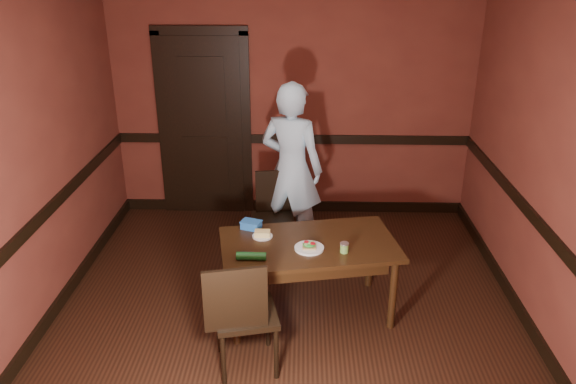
# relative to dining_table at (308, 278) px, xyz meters

# --- Properties ---
(floor) EXTENTS (4.00, 4.50, 0.01)m
(floor) POSITION_rel_dining_table_xyz_m (-0.18, -0.18, -0.34)
(floor) COLOR black
(floor) RESTS_ON ground
(wall_back) EXTENTS (4.00, 0.02, 2.70)m
(wall_back) POSITION_rel_dining_table_xyz_m (-0.18, 2.07, 1.01)
(wall_back) COLOR maroon
(wall_back) RESTS_ON ground
(wall_left) EXTENTS (0.02, 4.50, 2.70)m
(wall_left) POSITION_rel_dining_table_xyz_m (-2.18, -0.18, 1.01)
(wall_left) COLOR maroon
(wall_left) RESTS_ON ground
(wall_right) EXTENTS (0.02, 4.50, 2.70)m
(wall_right) POSITION_rel_dining_table_xyz_m (1.82, -0.18, 1.01)
(wall_right) COLOR maroon
(wall_right) RESTS_ON ground
(dado_back) EXTENTS (4.00, 0.03, 0.10)m
(dado_back) POSITION_rel_dining_table_xyz_m (-0.18, 2.05, 0.56)
(dado_back) COLOR black
(dado_back) RESTS_ON ground
(dado_left) EXTENTS (0.03, 4.50, 0.10)m
(dado_left) POSITION_rel_dining_table_xyz_m (-2.16, -0.18, 0.56)
(dado_left) COLOR black
(dado_left) RESTS_ON ground
(dado_right) EXTENTS (0.03, 4.50, 0.10)m
(dado_right) POSITION_rel_dining_table_xyz_m (1.81, -0.18, 0.56)
(dado_right) COLOR black
(dado_right) RESTS_ON ground
(baseboard_back) EXTENTS (4.00, 0.03, 0.12)m
(baseboard_back) POSITION_rel_dining_table_xyz_m (-0.18, 2.05, -0.28)
(baseboard_back) COLOR black
(baseboard_back) RESTS_ON ground
(baseboard_left) EXTENTS (0.03, 4.50, 0.12)m
(baseboard_left) POSITION_rel_dining_table_xyz_m (-2.16, -0.18, -0.28)
(baseboard_left) COLOR black
(baseboard_left) RESTS_ON ground
(baseboard_right) EXTENTS (0.03, 4.50, 0.12)m
(baseboard_right) POSITION_rel_dining_table_xyz_m (1.81, -0.18, -0.28)
(baseboard_right) COLOR black
(baseboard_right) RESTS_ON ground
(door) EXTENTS (1.05, 0.07, 2.20)m
(door) POSITION_rel_dining_table_xyz_m (-1.18, 2.04, 0.76)
(door) COLOR black
(door) RESTS_ON ground
(dining_table) EXTENTS (1.56, 1.06, 0.67)m
(dining_table) POSITION_rel_dining_table_xyz_m (0.00, 0.00, 0.00)
(dining_table) COLOR black
(dining_table) RESTS_ON floor
(chair_far) EXTENTS (0.46, 0.46, 0.88)m
(chair_far) POSITION_rel_dining_table_xyz_m (-0.35, 0.93, 0.10)
(chair_far) COLOR black
(chair_far) RESTS_ON floor
(chair_near) EXTENTS (0.52, 0.52, 0.94)m
(chair_near) POSITION_rel_dining_table_xyz_m (-0.46, -0.69, 0.13)
(chair_near) COLOR black
(chair_near) RESTS_ON floor
(person) EXTENTS (0.75, 0.62, 1.76)m
(person) POSITION_rel_dining_table_xyz_m (-0.17, 1.16, 0.54)
(person) COLOR #ACD1E5
(person) RESTS_ON floor
(sandwich_plate) EXTENTS (0.24, 0.24, 0.06)m
(sandwich_plate) POSITION_rel_dining_table_xyz_m (0.00, -0.11, 0.35)
(sandwich_plate) COLOR silver
(sandwich_plate) RESTS_ON dining_table
(sauce_jar) EXTENTS (0.07, 0.07, 0.08)m
(sauce_jar) POSITION_rel_dining_table_xyz_m (0.28, -0.15, 0.38)
(sauce_jar) COLOR #669742
(sauce_jar) RESTS_ON dining_table
(cheese_saucer) EXTENTS (0.17, 0.17, 0.05)m
(cheese_saucer) POSITION_rel_dining_table_xyz_m (-0.39, 0.09, 0.36)
(cheese_saucer) COLOR silver
(cheese_saucer) RESTS_ON dining_table
(food_tub) EXTENTS (0.20, 0.17, 0.07)m
(food_tub) POSITION_rel_dining_table_xyz_m (-0.49, 0.24, 0.37)
(food_tub) COLOR blue
(food_tub) RESTS_ON dining_table
(wrapped_veg) EXTENTS (0.23, 0.07, 0.06)m
(wrapped_veg) POSITION_rel_dining_table_xyz_m (-0.45, -0.29, 0.37)
(wrapped_veg) COLOR #134E1A
(wrapped_veg) RESTS_ON dining_table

